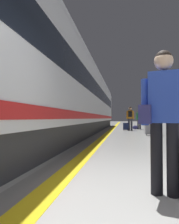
{
  "coord_description": "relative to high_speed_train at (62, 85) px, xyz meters",
  "views": [
    {
      "loc": [
        -0.31,
        -2.62,
        0.9
      ],
      "look_at": [
        -1.63,
        5.74,
        1.14
      ],
      "focal_mm": 34.56,
      "sensor_mm": 36.0,
      "label": 1
    }
  ],
  "objects": [
    {
      "name": "passenger_far",
      "position": [
        4.19,
        8.02,
        -1.54
      ],
      "size": [
        0.49,
        0.38,
        1.62
      ],
      "color": "#383842",
      "rests_on": "ground"
    },
    {
      "name": "ground_plane",
      "position": [
        3.24,
        -7.37,
        -2.51
      ],
      "size": [
        120.0,
        120.0,
        0.0
      ],
      "primitive_type": "plane",
      "color": "#B7B7B2"
    },
    {
      "name": "traveller_foreground",
      "position": [
        3.39,
        -7.36,
        -1.52
      ],
      "size": [
        0.56,
        0.32,
        1.7
      ],
      "color": "black",
      "rests_on": "ground"
    },
    {
      "name": "suitcase_mid",
      "position": [
        3.1,
        5.88,
        -2.2
      ],
      "size": [
        0.4,
        0.28,
        0.57
      ],
      "color": "#19234C",
      "rests_on": "ground"
    },
    {
      "name": "suitcase_near",
      "position": [
        4.24,
        1.68,
        -2.17
      ],
      "size": [
        0.41,
        0.29,
        0.99
      ],
      "color": "#9E9EA3",
      "rests_on": "ground"
    },
    {
      "name": "high_speed_train",
      "position": [
        0.0,
        0.0,
        0.0
      ],
      "size": [
        2.94,
        35.3,
        4.97
      ],
      "color": "#38383D",
      "rests_on": "ground"
    },
    {
      "name": "tactile_edge_band",
      "position": [
        1.73,
        2.63,
        -2.5
      ],
      "size": [
        0.51,
        80.0,
        0.01
      ],
      "primitive_type": "cube",
      "color": "slate",
      "rests_on": "ground"
    },
    {
      "name": "passenger_near",
      "position": [
        4.56,
        1.95,
        -1.52
      ],
      "size": [
        0.51,
        0.29,
        1.69
      ],
      "color": "black",
      "rests_on": "ground"
    },
    {
      "name": "duffel_bag_far",
      "position": [
        3.87,
        7.93,
        -2.35
      ],
      "size": [
        0.44,
        0.26,
        0.36
      ],
      "color": "navy",
      "rests_on": "ground"
    },
    {
      "name": "passenger_mid",
      "position": [
        3.41,
        6.09,
        -1.46
      ],
      "size": [
        0.55,
        0.35,
        1.76
      ],
      "color": "#383842",
      "rests_on": "ground"
    },
    {
      "name": "safety_line_strip",
      "position": [
        2.0,
        2.63,
        -2.5
      ],
      "size": [
        0.36,
        80.0,
        0.01
      ],
      "primitive_type": "cube",
      "color": "yellow",
      "rests_on": "ground"
    }
  ]
}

